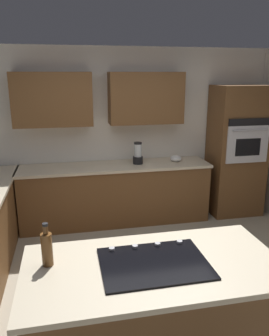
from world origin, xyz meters
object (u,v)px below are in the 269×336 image
at_px(wall_oven, 236,151).
at_px(blender, 138,155).
at_px(mixing_bowl, 176,159).
at_px(cooktop, 154,263).
at_px(oil_bottle, 47,248).

distance_m(wall_oven, blender, 1.60).
distance_m(blender, mixing_bowl, 0.61).
relative_size(cooktop, blender, 2.32).
distance_m(wall_oven, cooktop, 3.42).
relative_size(mixing_bowl, oil_bottle, 0.55).
height_order(wall_oven, cooktop, wall_oven).
height_order(wall_oven, mixing_bowl, wall_oven).
bearing_deg(blender, wall_oven, 179.19).
relative_size(cooktop, oil_bottle, 2.38).
bearing_deg(mixing_bowl, cooktop, 68.43).
distance_m(cooktop, blender, 2.78).
distance_m(cooktop, mixing_bowl, 2.94).
relative_size(wall_oven, mixing_bowl, 11.71).
height_order(cooktop, oil_bottle, oil_bottle).
distance_m(mixing_bowl, oil_bottle, 3.17).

